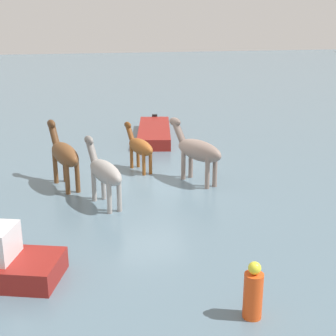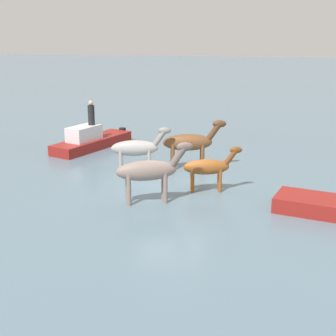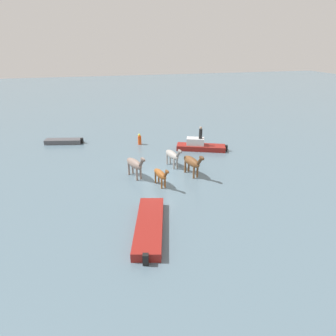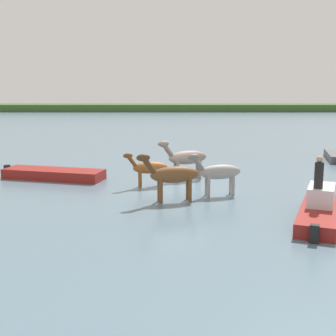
{
  "view_description": "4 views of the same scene",
  "coord_description": "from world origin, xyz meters",
  "px_view_note": "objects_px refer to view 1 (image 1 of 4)",
  "views": [
    {
      "loc": [
        14.97,
        -3.5,
        5.25
      ],
      "look_at": [
        0.62,
        0.53,
        0.65
      ],
      "focal_mm": 49.97,
      "sensor_mm": 36.0,
      "label": 1
    },
    {
      "loc": [
        -3.3,
        17.57,
        5.98
      ],
      "look_at": [
        0.11,
        -0.04,
        0.79
      ],
      "focal_mm": 53.84,
      "sensor_mm": 36.0,
      "label": 2
    },
    {
      "loc": [
        -19.24,
        4.01,
        9.66
      ],
      "look_at": [
        -0.33,
        -0.83,
        0.87
      ],
      "focal_mm": 29.79,
      "sensor_mm": 36.0,
      "label": 3
    },
    {
      "loc": [
        -0.47,
        -21.51,
        4.96
      ],
      "look_at": [
        -0.5,
        0.01,
        0.91
      ],
      "focal_mm": 49.0,
      "sensor_mm": 36.0,
      "label": 4
    }
  ],
  "objects_px": {
    "horse_gray_outer": "(64,154)",
    "boat_dinghy_port": "(154,134)",
    "buoy_channel_marker": "(253,293)",
    "horse_pinto_flank": "(140,147)",
    "horse_chestnut_trailing": "(197,150)",
    "horse_dark_mare": "(104,172)"
  },
  "relations": [
    {
      "from": "horse_gray_outer",
      "to": "horse_pinto_flank",
      "type": "relative_size",
      "value": 1.24
    },
    {
      "from": "horse_chestnut_trailing",
      "to": "boat_dinghy_port",
      "type": "bearing_deg",
      "value": -23.55
    },
    {
      "from": "horse_chestnut_trailing",
      "to": "boat_dinghy_port",
      "type": "xyz_separation_m",
      "value": [
        -6.89,
        0.21,
        -0.96
      ]
    },
    {
      "from": "horse_pinto_flank",
      "to": "boat_dinghy_port",
      "type": "relative_size",
      "value": 0.39
    },
    {
      "from": "horse_pinto_flank",
      "to": "boat_dinghy_port",
      "type": "distance_m",
      "value": 5.41
    },
    {
      "from": "horse_gray_outer",
      "to": "buoy_channel_marker",
      "type": "xyz_separation_m",
      "value": [
        8.42,
        2.84,
        -0.64
      ]
    },
    {
      "from": "horse_dark_mare",
      "to": "buoy_channel_marker",
      "type": "bearing_deg",
      "value": -179.27
    },
    {
      "from": "horse_gray_outer",
      "to": "boat_dinghy_port",
      "type": "distance_m",
      "value": 7.75
    },
    {
      "from": "horse_gray_outer",
      "to": "boat_dinghy_port",
      "type": "bearing_deg",
      "value": -51.17
    },
    {
      "from": "horse_pinto_flank",
      "to": "horse_dark_mare",
      "type": "bearing_deg",
      "value": 136.3
    },
    {
      "from": "horse_pinto_flank",
      "to": "horse_chestnut_trailing",
      "type": "relative_size",
      "value": 0.82
    },
    {
      "from": "horse_dark_mare",
      "to": "horse_pinto_flank",
      "type": "bearing_deg",
      "value": -44.3
    },
    {
      "from": "horse_pinto_flank",
      "to": "boat_dinghy_port",
      "type": "height_order",
      "value": "horse_pinto_flank"
    },
    {
      "from": "horse_dark_mare",
      "to": "buoy_channel_marker",
      "type": "height_order",
      "value": "horse_dark_mare"
    },
    {
      "from": "buoy_channel_marker",
      "to": "horse_dark_mare",
      "type": "bearing_deg",
      "value": -164.25
    },
    {
      "from": "horse_gray_outer",
      "to": "horse_dark_mare",
      "type": "relative_size",
      "value": 1.09
    },
    {
      "from": "horse_dark_mare",
      "to": "boat_dinghy_port",
      "type": "xyz_separation_m",
      "value": [
        -8.18,
        3.57,
        -0.88
      ]
    },
    {
      "from": "horse_gray_outer",
      "to": "horse_chestnut_trailing",
      "type": "xyz_separation_m",
      "value": [
        0.74,
        4.4,
        -0.0
      ]
    },
    {
      "from": "horse_dark_mare",
      "to": "horse_chestnut_trailing",
      "type": "bearing_deg",
      "value": -83.99
    },
    {
      "from": "horse_gray_outer",
      "to": "horse_pinto_flank",
      "type": "height_order",
      "value": "horse_gray_outer"
    },
    {
      "from": "horse_chestnut_trailing",
      "to": "buoy_channel_marker",
      "type": "distance_m",
      "value": 7.86
    },
    {
      "from": "horse_dark_mare",
      "to": "boat_dinghy_port",
      "type": "distance_m",
      "value": 8.97
    }
  ]
}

